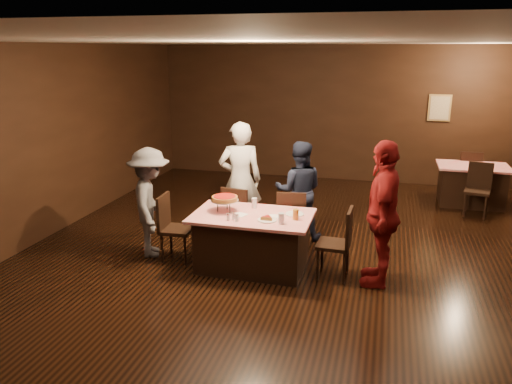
{
  "coord_description": "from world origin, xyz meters",
  "views": [
    {
      "loc": [
        1.15,
        -6.3,
        2.91
      ],
      "look_at": [
        -0.54,
        0.1,
        1.0
      ],
      "focal_mm": 35.0,
      "sensor_mm": 36.0,
      "label": 1
    }
  ],
  "objects_px": {
    "main_table": "(252,241)",
    "diner_navy_hoodie": "(299,191)",
    "back_table": "(471,185)",
    "chair_far_right": "(292,220)",
    "diner_grey_knit": "(150,203)",
    "chair_far_left": "(240,216)",
    "chair_end_right": "(334,243)",
    "glass_back": "(254,203)",
    "chair_back_far": "(467,173)",
    "chair_end_left": "(177,228)",
    "glass_amber": "(296,214)",
    "chair_back_near": "(478,190)",
    "plate_empty": "(295,214)",
    "pizza_stand": "(225,198)",
    "glass_front_right": "(281,218)",
    "diner_white_jacket": "(240,180)",
    "diner_red_shirt": "(382,214)"
  },
  "relations": [
    {
      "from": "chair_far_right",
      "to": "chair_back_near",
      "type": "distance_m",
      "value": 3.8
    },
    {
      "from": "chair_far_right",
      "to": "diner_red_shirt",
      "type": "height_order",
      "value": "diner_red_shirt"
    },
    {
      "from": "chair_end_left",
      "to": "diner_red_shirt",
      "type": "distance_m",
      "value": 2.82
    },
    {
      "from": "chair_far_right",
      "to": "chair_back_far",
      "type": "xyz_separation_m",
      "value": [
        2.91,
        3.73,
        0.0
      ]
    },
    {
      "from": "glass_front_right",
      "to": "plate_empty",
      "type": "bearing_deg",
      "value": 75.96
    },
    {
      "from": "chair_back_far",
      "to": "diner_navy_hoodie",
      "type": "bearing_deg",
      "value": 44.62
    },
    {
      "from": "glass_back",
      "to": "chair_end_right",
      "type": "bearing_deg",
      "value": -14.62
    },
    {
      "from": "chair_back_far",
      "to": "pizza_stand",
      "type": "height_order",
      "value": "pizza_stand"
    },
    {
      "from": "chair_end_left",
      "to": "glass_amber",
      "type": "bearing_deg",
      "value": -94.45
    },
    {
      "from": "chair_back_near",
      "to": "diner_grey_knit",
      "type": "bearing_deg",
      "value": -134.12
    },
    {
      "from": "main_table",
      "to": "diner_navy_hoodie",
      "type": "xyz_separation_m",
      "value": [
        0.4,
        1.29,
        0.39
      ]
    },
    {
      "from": "chair_end_right",
      "to": "diner_grey_knit",
      "type": "relative_size",
      "value": 0.6
    },
    {
      "from": "back_table",
      "to": "chair_end_left",
      "type": "distance_m",
      "value": 5.88
    },
    {
      "from": "chair_far_right",
      "to": "glass_amber",
      "type": "relative_size",
      "value": 6.79
    },
    {
      "from": "chair_back_far",
      "to": "plate_empty",
      "type": "bearing_deg",
      "value": 54.43
    },
    {
      "from": "main_table",
      "to": "chair_end_left",
      "type": "distance_m",
      "value": 1.1
    },
    {
      "from": "chair_end_right",
      "to": "diner_grey_knit",
      "type": "bearing_deg",
      "value": -89.4
    },
    {
      "from": "chair_far_right",
      "to": "chair_end_right",
      "type": "relative_size",
      "value": 1.0
    },
    {
      "from": "diner_navy_hoodie",
      "to": "glass_amber",
      "type": "xyz_separation_m",
      "value": [
        0.2,
        -1.34,
        0.06
      ]
    },
    {
      "from": "chair_end_right",
      "to": "pizza_stand",
      "type": "bearing_deg",
      "value": -89.5
    },
    {
      "from": "diner_white_jacket",
      "to": "diner_red_shirt",
      "type": "relative_size",
      "value": 0.99
    },
    {
      "from": "diner_red_shirt",
      "to": "pizza_stand",
      "type": "distance_m",
      "value": 2.09
    },
    {
      "from": "chair_end_right",
      "to": "glass_back",
      "type": "relative_size",
      "value": 6.79
    },
    {
      "from": "back_table",
      "to": "chair_far_right",
      "type": "bearing_deg",
      "value": -132.89
    },
    {
      "from": "diner_grey_knit",
      "to": "diner_navy_hoodie",
      "type": "bearing_deg",
      "value": -81.7
    },
    {
      "from": "main_table",
      "to": "diner_grey_knit",
      "type": "bearing_deg",
      "value": 176.89
    },
    {
      "from": "main_table",
      "to": "back_table",
      "type": "bearing_deg",
      "value": 49.55
    },
    {
      "from": "chair_back_far",
      "to": "glass_back",
      "type": "bearing_deg",
      "value": 48.16
    },
    {
      "from": "main_table",
      "to": "back_table",
      "type": "distance_m",
      "value": 5.1
    },
    {
      "from": "chair_back_near",
      "to": "chair_back_far",
      "type": "relative_size",
      "value": 1.0
    },
    {
      "from": "back_table",
      "to": "chair_end_left",
      "type": "bearing_deg",
      "value": -138.63
    },
    {
      "from": "chair_back_near",
      "to": "glass_amber",
      "type": "xyz_separation_m",
      "value": [
        -2.71,
        -3.23,
        0.37
      ]
    },
    {
      "from": "chair_end_right",
      "to": "main_table",
      "type": "bearing_deg",
      "value": -87.59
    },
    {
      "from": "chair_end_right",
      "to": "plate_empty",
      "type": "bearing_deg",
      "value": -102.85
    },
    {
      "from": "back_table",
      "to": "diner_navy_hoodie",
      "type": "relative_size",
      "value": 0.83
    },
    {
      "from": "chair_far_left",
      "to": "chair_end_right",
      "type": "xyz_separation_m",
      "value": [
        1.5,
        -0.75,
        0.0
      ]
    },
    {
      "from": "pizza_stand",
      "to": "glass_front_right",
      "type": "relative_size",
      "value": 2.71
    },
    {
      "from": "chair_far_left",
      "to": "chair_end_left",
      "type": "relative_size",
      "value": 1.0
    },
    {
      "from": "main_table",
      "to": "glass_front_right",
      "type": "relative_size",
      "value": 11.43
    },
    {
      "from": "chair_back_far",
      "to": "pizza_stand",
      "type": "distance_m",
      "value": 5.8
    },
    {
      "from": "pizza_stand",
      "to": "diner_navy_hoodie",
      "type": "bearing_deg",
      "value": 57.06
    },
    {
      "from": "glass_front_right",
      "to": "chair_end_right",
      "type": "bearing_deg",
      "value": 21.04
    },
    {
      "from": "main_table",
      "to": "diner_white_jacket",
      "type": "xyz_separation_m",
      "value": [
        -0.51,
        1.15,
        0.54
      ]
    },
    {
      "from": "chair_back_near",
      "to": "plate_empty",
      "type": "xyz_separation_m",
      "value": [
        -2.76,
        -3.03,
        0.3
      ]
    },
    {
      "from": "back_table",
      "to": "diner_navy_hoodie",
      "type": "height_order",
      "value": "diner_navy_hoodie"
    },
    {
      "from": "chair_end_right",
      "to": "glass_back",
      "type": "bearing_deg",
      "value": -102.21
    },
    {
      "from": "chair_back_far",
      "to": "diner_white_jacket",
      "type": "distance_m",
      "value": 5.09
    },
    {
      "from": "chair_back_far",
      "to": "glass_front_right",
      "type": "bearing_deg",
      "value": 55.79
    },
    {
      "from": "diner_navy_hoodie",
      "to": "glass_front_right",
      "type": "bearing_deg",
      "value": 83.28
    },
    {
      "from": "chair_far_right",
      "to": "diner_red_shirt",
      "type": "bearing_deg",
      "value": 141.85
    }
  ]
}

